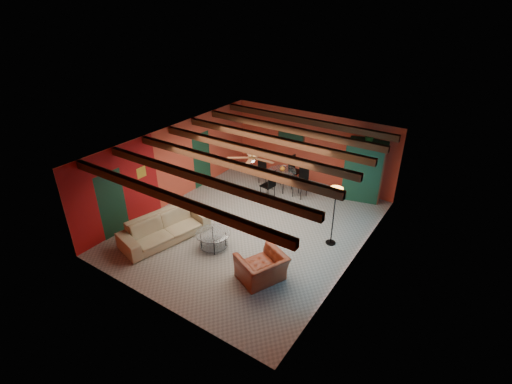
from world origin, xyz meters
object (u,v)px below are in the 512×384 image
Objects in this scene: armoire at (365,171)px; vase at (283,161)px; sofa at (165,228)px; dining_table at (282,176)px; coffee_table at (213,240)px; potted_plant at (370,135)px; armchair at (262,268)px; floor_lamp at (333,216)px.

vase is at bearing -173.31° from armoire.
dining_table reaches higher than sofa.
vase is (-0.19, 4.23, 0.92)m from coffee_table.
sofa is at bearing -105.36° from dining_table.
coffee_table is 6.18m from potted_plant.
potted_plant reaches higher than sofa.
sofa reaches higher than coffee_table.
armchair is 5.06m from dining_table.
dining_table is at bearing -159.76° from potted_plant.
armoire is at bearing -162.27° from armchair.
coffee_table is at bearing -87.42° from vase.
dining_table is at bearing -131.55° from armchair.
coffee_table is 5.86m from armoire.
armoire is at bearing 64.27° from coffee_table.
sofa is at bearing -148.97° from floor_lamp.
floor_lamp is 3.64m from vase.
dining_table is 4.05× the size of potted_plant.
dining_table reaches higher than armchair.
coffee_table is 3.50m from floor_lamp.
floor_lamp is at bearing -36.33° from dining_table.
sofa is 4.85m from dining_table.
dining_table is at bearing -173.31° from armoire.
armoire is 2.89m from vase.
sofa is 1.24× the size of armoire.
sofa is 1.43× the size of floor_lamp.
vase is (1.28, 4.68, 0.79)m from sofa.
armoire is at bearing 0.00° from potted_plant.
coffee_table is 4.96× the size of vase.
coffee_table is (1.48, 0.45, -0.13)m from sofa.
armoire reaches higher than coffee_table.
sofa is 3.37m from armchair.
vase reaches higher than armchair.
dining_table is (1.28, 4.68, 0.15)m from sofa.
armoire reaches higher than vase.
armoire is (3.99, 5.68, 0.67)m from sofa.
armchair is 2.23× the size of potted_plant.
armoire reaches higher than dining_table.
sofa is 6.98m from armoire.
coffee_table is 0.47× the size of armoire.
armchair is at bearing -109.87° from armoire.
coffee_table is at bearing -77.17° from armchair.
floor_lamp reaches higher than vase.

